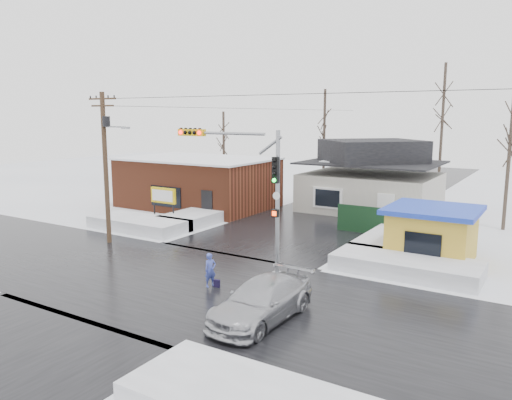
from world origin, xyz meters
The scene contains 21 objects.
ground centered at (0.00, 0.00, 0.00)m, with size 120.00×120.00×0.00m, color white.
road_ns centered at (0.00, 0.00, 0.01)m, with size 10.00×120.00×0.02m, color black.
road_ew centered at (0.00, 0.00, 0.01)m, with size 120.00×10.00×0.02m, color black.
snowbank_nw centered at (-9.00, 7.00, 0.40)m, with size 7.00×3.00×0.80m, color white.
snowbank_ne centered at (9.00, 7.00, 0.40)m, with size 7.00×3.00×0.80m, color white.
snowbank_nside_w centered at (-7.00, 12.00, 0.40)m, with size 3.00×8.00×0.80m, color white.
snowbank_nside_e centered at (7.00, 12.00, 0.40)m, with size 3.00×8.00×0.80m, color white.
traffic_signal centered at (2.43, 2.97, 4.54)m, with size 6.05×0.68×7.00m.
utility_pole centered at (-7.93, 3.50, 5.11)m, with size 3.15×0.44×9.00m.
brick_building centered at (-11.00, 15.99, 2.08)m, with size 12.20×8.20×4.12m.
marquee_sign centered at (-9.00, 9.49, 1.92)m, with size 2.20×0.21×2.55m.
house centered at (2.00, 22.00, 2.62)m, with size 10.40×8.40×5.76m.
kiosk centered at (9.50, 9.99, 1.46)m, with size 4.60×4.60×2.88m.
fence centered at (6.50, 14.00, 0.90)m, with size 8.00×0.12×1.80m, color black.
tree_far_left centered at (-4.00, 26.00, 7.95)m, with size 3.00×3.00×10.00m.
tree_far_mid centered at (6.00, 28.00, 9.54)m, with size 3.00×3.00×12.00m.
tree_far_right centered at (12.00, 20.00, 7.16)m, with size 3.00×3.00×9.00m.
tree_far_west centered at (-14.00, 24.00, 6.36)m, with size 3.00×3.00×8.00m.
pedestrian centered at (2.01, 0.40, 0.77)m, with size 0.56×0.37×1.54m, color #3F4DB0.
car centered at (5.90, -1.55, 0.76)m, with size 2.14×5.26×1.53m, color #B0B2B8.
shopping_bag centered at (2.32, 0.47, 0.17)m, with size 0.28×0.12×0.35m, color black.
Camera 1 is at (15.13, -16.85, 7.69)m, focal length 35.00 mm.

